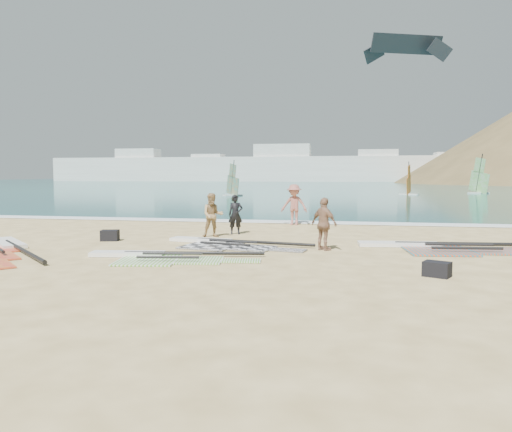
% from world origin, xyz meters
% --- Properties ---
extents(ground, '(300.00, 300.00, 0.00)m').
position_xyz_m(ground, '(0.00, 0.00, 0.00)').
color(ground, '#E2C784').
rests_on(ground, ground).
extents(sea, '(300.00, 240.00, 0.06)m').
position_xyz_m(sea, '(0.00, 132.00, 0.00)').
color(sea, '#0B4351').
rests_on(sea, ground).
extents(surf_line, '(300.00, 1.20, 0.04)m').
position_xyz_m(surf_line, '(0.00, 12.30, 0.00)').
color(surf_line, white).
rests_on(surf_line, ground).
extents(far_town, '(160.00, 8.00, 12.00)m').
position_xyz_m(far_town, '(-15.72, 150.00, 4.49)').
color(far_town, white).
rests_on(far_town, ground).
extents(rig_grey, '(5.03, 2.42, 0.20)m').
position_xyz_m(rig_grey, '(-1.13, 4.35, 0.05)').
color(rig_grey, '#232325').
rests_on(rig_grey, ground).
extents(rig_green, '(4.93, 2.25, 0.19)m').
position_xyz_m(rig_green, '(-2.15, 1.47, 0.05)').
color(rig_green, '#5CB122').
rests_on(rig_green, ground).
extents(rig_orange, '(6.06, 2.57, 0.20)m').
position_xyz_m(rig_orange, '(5.73, 4.85, 0.05)').
color(rig_orange, '#FA4D20').
rests_on(rig_orange, ground).
extents(gear_bag_near, '(0.67, 0.55, 0.37)m').
position_xyz_m(gear_bag_near, '(-5.22, 4.66, 0.19)').
color(gear_bag_near, black).
rests_on(gear_bag_near, ground).
extents(gear_bag_far, '(0.68, 0.60, 0.34)m').
position_xyz_m(gear_bag_far, '(4.91, 0.46, 0.17)').
color(gear_bag_far, black).
rests_on(gear_bag_far, ground).
extents(person_wetsuit, '(0.64, 0.52, 1.51)m').
position_xyz_m(person_wetsuit, '(-1.40, 7.37, 0.76)').
color(person_wetsuit, black).
rests_on(person_wetsuit, ground).
extents(beachgoer_left, '(0.94, 0.83, 1.61)m').
position_xyz_m(beachgoer_left, '(-2.01, 6.34, 0.80)').
color(beachgoer_left, tan).
rests_on(beachgoer_left, ground).
extents(beachgoer_mid, '(1.25, 0.79, 1.85)m').
position_xyz_m(beachgoer_mid, '(0.38, 11.31, 0.92)').
color(beachgoer_mid, '#A86255').
rests_on(beachgoer_mid, ground).
extents(beachgoer_back, '(0.98, 0.88, 1.60)m').
position_xyz_m(beachgoer_back, '(2.18, 3.88, 0.80)').
color(beachgoer_back, '#996F53').
rests_on(beachgoer_back, ground).
extents(windsurfer_left, '(1.92, 1.91, 3.83)m').
position_xyz_m(windsurfer_left, '(-9.59, 40.09, 1.16)').
color(windsurfer_left, white).
rests_on(windsurfer_left, ground).
extents(windsurfer_centre, '(2.14, 2.43, 3.75)m').
position_xyz_m(windsurfer_centre, '(8.99, 46.72, 1.14)').
color(windsurfer_centre, white).
rests_on(windsurfer_centre, ground).
extents(windsurfer_right, '(2.64, 2.78, 4.80)m').
position_xyz_m(windsurfer_right, '(17.59, 52.23, 1.37)').
color(windsurfer_right, white).
rests_on(windsurfer_right, ground).
extents(kitesurf_kite, '(8.09, 3.68, 2.69)m').
position_xyz_m(kitesurf_kite, '(7.86, 40.81, 14.83)').
color(kitesurf_kite, '#222327').
rests_on(kitesurf_kite, ground).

